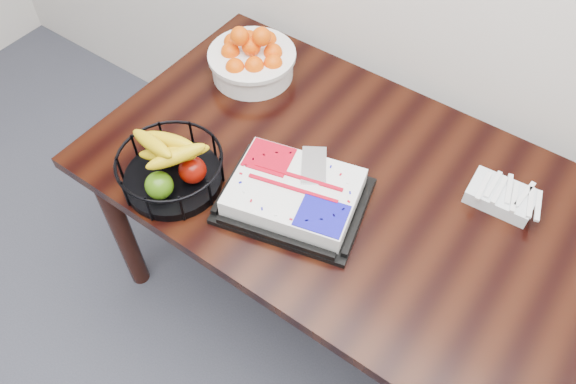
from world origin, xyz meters
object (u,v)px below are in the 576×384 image
Objects in this scene: cake_tray at (294,194)px; tangerine_bowl at (252,55)px; table at (384,218)px; fruit_basket at (171,167)px.

tangerine_bowl reaches higher than cake_tray.
fruit_basket is (-0.54, -0.30, 0.15)m from table.
fruit_basket is (-0.33, -0.14, 0.03)m from cake_tray.
table is 0.69m from tangerine_bowl.
tangerine_bowl is at bearing 162.34° from table.
cake_tray is at bearing -143.05° from table.
cake_tray is 1.52× the size of fruit_basket.
tangerine_bowl is at bearing 101.55° from fruit_basket.
tangerine_bowl is 0.97× the size of fruit_basket.
tangerine_bowl is at bearing 139.68° from cake_tray.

